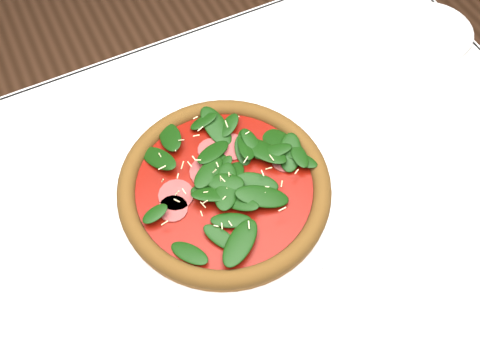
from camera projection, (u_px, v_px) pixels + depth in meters
name	position (u px, v px, depth m)	size (l,w,h in m)	color
ground	(231.00, 338.00, 1.49)	(6.00, 6.00, 0.00)	brown
dining_table	(225.00, 245.00, 0.93)	(1.21, 0.81, 0.75)	white
plate	(225.00, 192.00, 0.86)	(0.39, 0.39, 0.02)	white
pizza	(224.00, 185.00, 0.84)	(0.43, 0.43, 0.04)	#995F25
saucer_far	(433.00, 31.00, 1.04)	(0.16, 0.16, 0.01)	white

